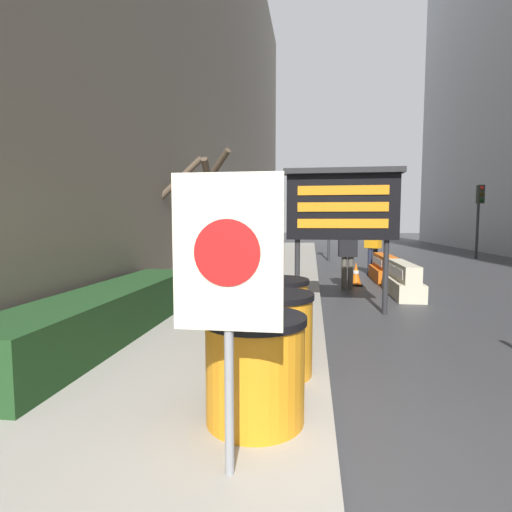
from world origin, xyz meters
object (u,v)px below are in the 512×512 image
at_px(barrel_drum_back, 277,311).
at_px(traffic_light_near_curb, 330,197).
at_px(warning_sign, 228,271).
at_px(jersey_barrier_cream, 403,281).
at_px(jersey_barrier_orange_far, 384,269).
at_px(traffic_cone_near, 356,274).
at_px(traffic_light_far_side, 479,205).
at_px(barrel_drum_foreground, 255,368).
at_px(message_board, 342,206).
at_px(barrel_drum_middle, 275,333).
at_px(pedestrian_worker, 373,242).
at_px(pedestrian_passerby, 348,249).

xyz_separation_m(barrel_drum_back, traffic_light_near_curb, (1.18, 12.69, 2.25)).
xyz_separation_m(warning_sign, jersey_barrier_cream, (2.64, 7.31, -1.10)).
relative_size(barrel_drum_back, jersey_barrier_orange_far, 0.45).
distance_m(barrel_drum_back, traffic_cone_near, 6.12).
bearing_deg(jersey_barrier_cream, barrel_drum_back, -119.52).
bearing_deg(jersey_barrier_cream, traffic_light_near_curb, 99.65).
relative_size(jersey_barrier_cream, traffic_light_far_side, 0.61).
relative_size(barrel_drum_foreground, jersey_barrier_cream, 0.42).
bearing_deg(warning_sign, message_board, 78.69).
height_order(barrel_drum_middle, traffic_light_far_side, traffic_light_far_side).
distance_m(jersey_barrier_cream, traffic_light_near_curb, 8.63).
distance_m(barrel_drum_foreground, traffic_light_near_curb, 14.96).
distance_m(barrel_drum_middle, traffic_light_near_curb, 13.95).
relative_size(jersey_barrier_cream, traffic_cone_near, 3.24).
distance_m(barrel_drum_middle, barrel_drum_back, 1.03).
height_order(warning_sign, traffic_light_far_side, traffic_light_far_side).
distance_m(traffic_light_far_side, pedestrian_worker, 8.73).
height_order(jersey_barrier_cream, pedestrian_passerby, pedestrian_passerby).
bearing_deg(traffic_light_near_curb, barrel_drum_foreground, -94.59).
xyz_separation_m(barrel_drum_foreground, pedestrian_passerby, (1.35, 7.28, 0.47)).
bearing_deg(jersey_barrier_cream, warning_sign, -109.82).
xyz_separation_m(barrel_drum_middle, pedestrian_passerby, (1.29, 6.25, 0.47)).
relative_size(traffic_light_near_curb, traffic_light_far_side, 1.14).
relative_size(barrel_drum_foreground, traffic_light_far_side, 0.25).
bearing_deg(traffic_cone_near, message_board, -100.83).
distance_m(traffic_light_near_curb, pedestrian_worker, 4.96).
distance_m(barrel_drum_foreground, traffic_light_far_side, 18.69).
bearing_deg(barrel_drum_back, message_board, 68.48).
xyz_separation_m(message_board, pedestrian_worker, (1.42, 5.70, -0.95)).
relative_size(jersey_barrier_cream, pedestrian_passerby, 1.18).
height_order(traffic_light_near_curb, traffic_light_far_side, traffic_light_near_curb).
xyz_separation_m(warning_sign, pedestrian_passerby, (1.42, 8.00, -0.41)).
height_order(barrel_drum_foreground, traffic_cone_near, barrel_drum_foreground).
distance_m(barrel_drum_foreground, jersey_barrier_cream, 7.08).
xyz_separation_m(jersey_barrier_orange_far, traffic_light_far_side, (5.53, 7.75, 2.15)).
bearing_deg(pedestrian_passerby, warning_sign, 77.94).
height_order(barrel_drum_back, pedestrian_worker, pedestrian_worker).
xyz_separation_m(barrel_drum_foreground, jersey_barrier_cream, (2.57, 6.59, -0.22)).
bearing_deg(barrel_drum_middle, traffic_light_near_curb, 85.32).
distance_m(jersey_barrier_orange_far, pedestrian_worker, 1.49).
bearing_deg(traffic_cone_near, traffic_light_far_side, 53.67).
height_order(barrel_drum_foreground, warning_sign, warning_sign).
distance_m(message_board, pedestrian_passerby, 2.91).
distance_m(jersey_barrier_orange_far, traffic_light_near_curb, 6.42).
distance_m(barrel_drum_foreground, message_board, 4.90).
height_order(barrel_drum_foreground, pedestrian_worker, pedestrian_worker).
xyz_separation_m(traffic_light_near_curb, traffic_light_far_side, (6.92, 1.99, -0.33)).
relative_size(barrel_drum_back, traffic_light_far_side, 0.25).
distance_m(warning_sign, jersey_barrier_orange_far, 10.12).
relative_size(barrel_drum_middle, pedestrian_passerby, 0.49).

